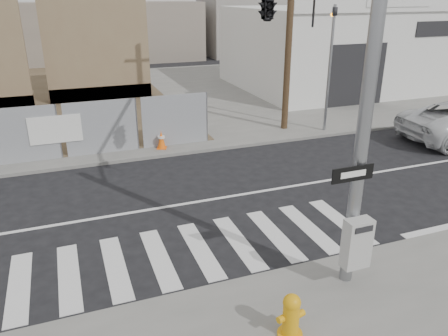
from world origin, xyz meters
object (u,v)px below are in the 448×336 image
object	(u,v)px
auto_shop	(336,47)
traffic_cone_d	(161,140)
fire_hydrant	(291,316)
signal_pole	(294,38)

from	to	relation	value
auto_shop	traffic_cone_d	xyz separation A→B (m)	(-13.24, -8.22, -2.07)
auto_shop	fire_hydrant	distance (m)	23.19
signal_pole	traffic_cone_d	xyz separation A→B (m)	(-1.74, 6.79, -4.32)
signal_pole	auto_shop	world-z (taller)	signal_pole
auto_shop	fire_hydrant	world-z (taller)	auto_shop
signal_pole	fire_hydrant	bearing A→B (deg)	-116.50
signal_pole	fire_hydrant	world-z (taller)	signal_pole
signal_pole	fire_hydrant	distance (m)	6.00
signal_pole	traffic_cone_d	bearing A→B (deg)	104.38
auto_shop	signal_pole	bearing A→B (deg)	-127.46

